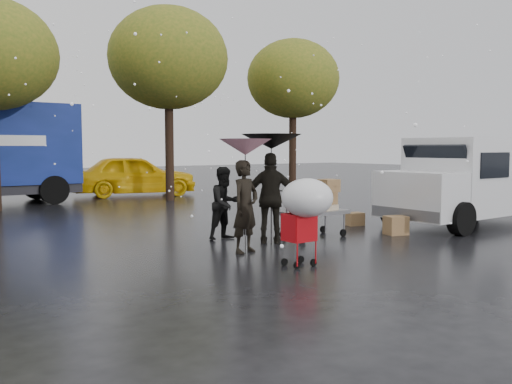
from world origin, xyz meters
TOP-DOWN VIEW (x-y plane):
  - ground at (0.00, 0.00)m, footprint 90.00×90.00m
  - person_pink at (-1.11, -0.05)m, footprint 0.72×0.57m
  - person_middle at (-0.62, 1.40)m, footprint 0.82×0.67m
  - person_black at (-0.11, 0.45)m, footprint 1.14×1.03m
  - umbrella_pink at (-1.11, -0.05)m, footprint 0.97×0.97m
  - umbrella_black at (-0.11, 0.45)m, footprint 1.23×1.23m
  - vendor_cart at (1.18, 0.50)m, footprint 1.52×0.80m
  - shopping_cart at (-1.06, -1.68)m, footprint 0.84×0.84m
  - white_van at (5.74, -0.33)m, footprint 4.91×2.18m
  - box_ground_near at (2.84, -0.34)m, footprint 0.55×0.49m
  - box_ground_far at (3.17, 1.24)m, footprint 0.48×0.41m
  - yellow_taxi at (2.22, 12.54)m, footprint 5.27×3.21m
  - tree_row at (-0.47, 10.00)m, footprint 21.60×4.40m

SIDE VIEW (x-z plane):
  - ground at x=0.00m, z-range 0.00..0.00m
  - box_ground_far at x=3.17m, z-range 0.00..0.32m
  - box_ground_near at x=2.84m, z-range 0.00..0.42m
  - vendor_cart at x=1.18m, z-range 0.09..1.36m
  - person_middle at x=-0.62m, z-range 0.00..1.55m
  - yellow_taxi at x=2.22m, z-range 0.00..1.68m
  - person_pink at x=-1.11m, z-range 0.00..1.73m
  - person_black at x=-0.11m, z-range 0.00..1.86m
  - shopping_cart at x=-1.06m, z-range 0.33..1.80m
  - white_van at x=5.74m, z-range 0.06..2.26m
  - umbrella_pink at x=-1.11m, z-range 0.91..3.03m
  - umbrella_black at x=-0.11m, z-range 0.96..3.20m
  - tree_row at x=-0.47m, z-range 1.46..8.58m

